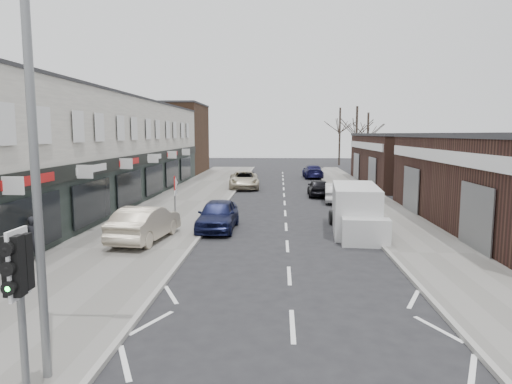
# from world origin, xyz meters

# --- Properties ---
(ground) EXTENTS (160.00, 160.00, 0.00)m
(ground) POSITION_xyz_m (0.00, 0.00, 0.00)
(ground) COLOR black
(ground) RESTS_ON ground
(pavement_left) EXTENTS (5.50, 64.00, 0.12)m
(pavement_left) POSITION_xyz_m (-6.75, 22.00, 0.06)
(pavement_left) COLOR slate
(pavement_left) RESTS_ON ground
(pavement_right) EXTENTS (3.50, 64.00, 0.12)m
(pavement_right) POSITION_xyz_m (5.75, 22.00, 0.06)
(pavement_right) COLOR slate
(pavement_right) RESTS_ON ground
(shop_terrace_left) EXTENTS (8.00, 41.00, 7.10)m
(shop_terrace_left) POSITION_xyz_m (-13.50, 19.50, 3.55)
(shop_terrace_left) COLOR silver
(shop_terrace_left) RESTS_ON ground
(brick_block_far) EXTENTS (8.00, 10.00, 8.00)m
(brick_block_far) POSITION_xyz_m (-13.50, 45.00, 4.00)
(brick_block_far) COLOR #462D1E
(brick_block_far) RESTS_ON ground
(right_unit_far) EXTENTS (10.00, 16.00, 4.50)m
(right_unit_far) POSITION_xyz_m (12.50, 34.00, 2.25)
(right_unit_far) COLOR #362018
(right_unit_far) RESTS_ON ground
(tree_far_a) EXTENTS (3.60, 3.60, 8.00)m
(tree_far_a) POSITION_xyz_m (9.00, 48.00, 0.00)
(tree_far_a) COLOR #382D26
(tree_far_a) RESTS_ON ground
(tree_far_b) EXTENTS (3.60, 3.60, 7.50)m
(tree_far_b) POSITION_xyz_m (11.50, 54.00, 0.00)
(tree_far_b) COLOR #382D26
(tree_far_b) RESTS_ON ground
(tree_far_c) EXTENTS (3.60, 3.60, 8.50)m
(tree_far_c) POSITION_xyz_m (8.50, 60.00, 0.00)
(tree_far_c) COLOR #382D26
(tree_far_c) RESTS_ON ground
(traffic_light) EXTENTS (0.28, 0.60, 3.10)m
(traffic_light) POSITION_xyz_m (-4.40, -2.02, 2.41)
(traffic_light) COLOR slate
(traffic_light) RESTS_ON pavement_left
(street_lamp) EXTENTS (2.23, 0.22, 8.00)m
(street_lamp) POSITION_xyz_m (-4.53, -0.80, 4.62)
(street_lamp) COLOR slate
(street_lamp) RESTS_ON pavement_left
(warning_sign) EXTENTS (0.12, 0.80, 2.70)m
(warning_sign) POSITION_xyz_m (-5.16, 12.00, 2.20)
(warning_sign) COLOR slate
(warning_sign) RESTS_ON pavement_left
(white_van) EXTENTS (2.43, 5.90, 2.24)m
(white_van) POSITION_xyz_m (3.27, 12.84, 1.06)
(white_van) COLOR silver
(white_van) RESTS_ON ground
(sedan_on_pavement) EXTENTS (2.15, 4.73, 1.50)m
(sedan_on_pavement) POSITION_xyz_m (-6.09, 10.22, 0.87)
(sedan_on_pavement) COLOR #BBAE96
(sedan_on_pavement) RESTS_ON pavement_left
(pedestrian) EXTENTS (0.67, 0.53, 1.62)m
(pedestrian) POSITION_xyz_m (-9.20, 6.94, 0.93)
(pedestrian) COLOR black
(pedestrian) RESTS_ON pavement_left
(parked_car_left_a) EXTENTS (1.85, 4.39, 1.48)m
(parked_car_left_a) POSITION_xyz_m (-3.35, 13.11, 0.74)
(parked_car_left_a) COLOR #121739
(parked_car_left_a) RESTS_ON ground
(parked_car_left_b) EXTENTS (1.84, 4.40, 1.27)m
(parked_car_left_b) POSITION_xyz_m (-3.40, 30.41, 0.64)
(parked_car_left_b) COLOR black
(parked_car_left_b) RESTS_ON ground
(parked_car_left_c) EXTENTS (2.91, 5.55, 1.49)m
(parked_car_left_c) POSITION_xyz_m (-3.40, 30.06, 0.75)
(parked_car_left_c) COLOR #BBB096
(parked_car_left_c) RESTS_ON ground
(parked_car_right_a) EXTENTS (1.73, 4.12, 1.32)m
(parked_car_right_a) POSITION_xyz_m (3.50, 22.64, 0.66)
(parked_car_right_a) COLOR silver
(parked_car_right_a) RESTS_ON ground
(parked_car_right_b) EXTENTS (1.60, 3.89, 1.32)m
(parked_car_right_b) POSITION_xyz_m (2.59, 25.54, 0.66)
(parked_car_right_b) COLOR black
(parked_car_right_b) RESTS_ON ground
(parked_car_right_c) EXTENTS (2.07, 4.86, 1.40)m
(parked_car_right_c) POSITION_xyz_m (3.15, 39.76, 0.70)
(parked_car_right_c) COLOR #13133C
(parked_car_right_c) RESTS_ON ground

